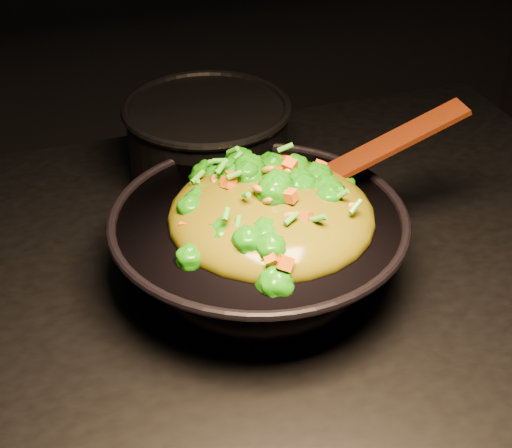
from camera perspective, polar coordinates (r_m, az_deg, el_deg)
name	(u,v)px	position (r m, az deg, el deg)	size (l,w,h in m)	color
wok	(259,251)	(0.99, 0.19, -1.99)	(0.36, 0.36, 0.10)	black
stir_fry	(272,189)	(0.93, 1.16, 2.54)	(0.25, 0.25, 0.09)	#1A7508
spatula	(374,152)	(1.02, 8.57, 5.20)	(0.26, 0.04, 0.01)	#3A1806
back_pot	(208,145)	(1.18, -3.49, 5.78)	(0.24, 0.24, 0.14)	black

